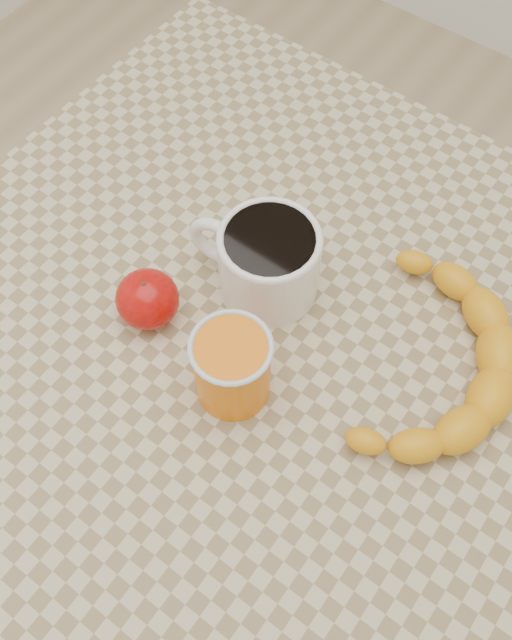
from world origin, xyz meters
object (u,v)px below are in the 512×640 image
Objects in this scene: apple at (147,299)px; banana at (434,361)px; table at (256,364)px; coffee_mug at (266,260)px; orange_juice_glass at (232,367)px.

apple is 0.30m from banana.
coffee_mug reaches higher than table.
coffee_mug is at bearing 115.19° from table.
apple is (-0.08, -0.10, -0.02)m from coffee_mug.
coffee_mug is 1.68× the size of orange_juice_glass.
orange_juice_glass is 0.21m from banana.
coffee_mug is 0.13m from apple.
apple reaches higher than banana.
apple is at bearing -164.68° from banana.
table is 8.51× the size of orange_juice_glass.
apple is at bearing 172.35° from orange_juice_glass.
coffee_mug reaches higher than apple.
banana is at bearing 20.72° from table.
apple is 0.24× the size of banana.
table is 0.15m from orange_juice_glass.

